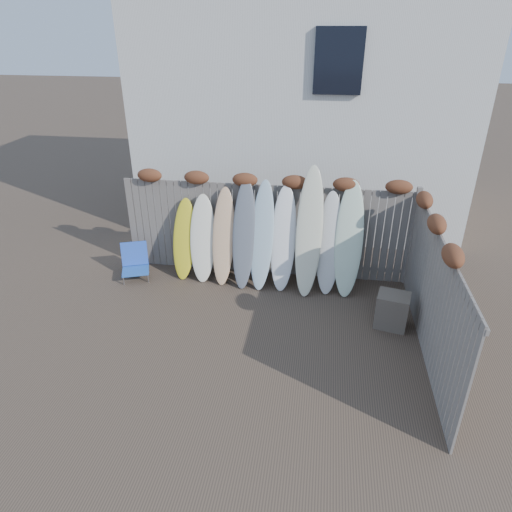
# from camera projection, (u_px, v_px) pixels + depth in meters

# --- Properties ---
(ground) EXTENTS (80.00, 80.00, 0.00)m
(ground) POSITION_uv_depth(u_px,v_px,m) (246.00, 338.00, 7.97)
(ground) COLOR #493A2D
(back_fence) EXTENTS (6.05, 0.28, 2.24)m
(back_fence) POSITION_uv_depth(u_px,v_px,m) (267.00, 223.00, 9.52)
(back_fence) COLOR slate
(back_fence) RESTS_ON ground
(right_fence) EXTENTS (0.28, 4.40, 2.24)m
(right_fence) POSITION_uv_depth(u_px,v_px,m) (433.00, 288.00, 7.27)
(right_fence) COLOR slate
(right_fence) RESTS_ON ground
(house) EXTENTS (8.50, 5.50, 6.33)m
(house) POSITION_uv_depth(u_px,v_px,m) (304.00, 94.00, 12.15)
(house) COLOR silver
(house) RESTS_ON ground
(beach_chair) EXTENTS (0.72, 0.74, 0.73)m
(beach_chair) POSITION_uv_depth(u_px,v_px,m) (135.00, 262.00, 9.76)
(beach_chair) COLOR blue
(beach_chair) RESTS_ON ground
(wooden_crate) EXTENTS (0.64, 0.57, 0.64)m
(wooden_crate) POSITION_uv_depth(u_px,v_px,m) (392.00, 310.00, 8.16)
(wooden_crate) COLOR brown
(wooden_crate) RESTS_ON ground
(lattice_panel) EXTENTS (0.16, 1.13, 1.70)m
(lattice_panel) POSITION_uv_depth(u_px,v_px,m) (425.00, 272.00, 8.31)
(lattice_panel) COLOR brown
(lattice_panel) RESTS_ON ground
(surfboard_0) EXTENTS (0.53, 0.64, 1.68)m
(surfboard_0) POSITION_uv_depth(u_px,v_px,m) (184.00, 239.00, 9.60)
(surfboard_0) COLOR yellow
(surfboard_0) RESTS_ON ground
(surfboard_1) EXTENTS (0.58, 0.68, 1.79)m
(surfboard_1) POSITION_uv_depth(u_px,v_px,m) (203.00, 239.00, 9.50)
(surfboard_1) COLOR white
(surfboard_1) RESTS_ON ground
(surfboard_2) EXTENTS (0.48, 0.71, 1.97)m
(surfboard_2) POSITION_uv_depth(u_px,v_px,m) (223.00, 237.00, 9.37)
(surfboard_2) COLOR #FFB894
(surfboard_2) RESTS_ON ground
(surfboard_3) EXTENTS (0.47, 0.76, 2.16)m
(surfboard_3) POSITION_uv_depth(u_px,v_px,m) (244.00, 235.00, 9.22)
(surfboard_3) COLOR slate
(surfboard_3) RESTS_ON ground
(surfboard_4) EXTENTS (0.52, 0.79, 2.16)m
(surfboard_4) POSITION_uv_depth(u_px,v_px,m) (262.00, 236.00, 9.18)
(surfboard_4) COLOR #A8C6D5
(surfboard_4) RESTS_ON ground
(surfboard_5) EXTENTS (0.52, 0.74, 2.07)m
(surfboard_5) POSITION_uv_depth(u_px,v_px,m) (283.00, 239.00, 9.16)
(surfboard_5) COLOR white
(surfboard_5) RESTS_ON ground
(surfboard_6) EXTENTS (0.55, 0.89, 2.49)m
(surfboard_6) POSITION_uv_depth(u_px,v_px,m) (309.00, 232.00, 8.93)
(surfboard_6) COLOR beige
(surfboard_6) RESTS_ON ground
(surfboard_7) EXTENTS (0.49, 0.71, 2.00)m
(surfboard_7) POSITION_uv_depth(u_px,v_px,m) (329.00, 244.00, 9.05)
(surfboard_7) COLOR silver
(surfboard_7) RESTS_ON ground
(surfboard_8) EXTENTS (0.56, 0.79, 2.23)m
(surfboard_8) POSITION_uv_depth(u_px,v_px,m) (349.00, 240.00, 8.94)
(surfboard_8) COLOR silver
(surfboard_8) RESTS_ON ground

